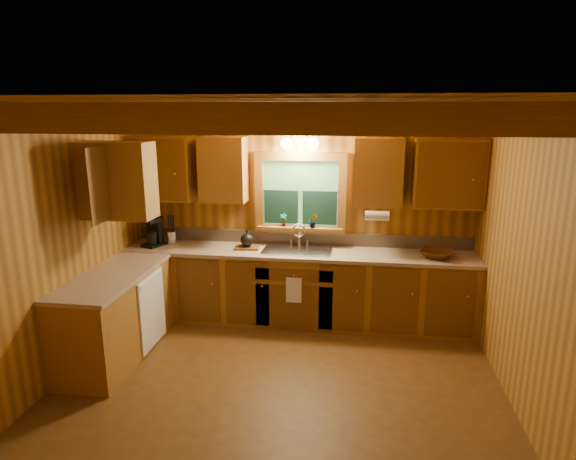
# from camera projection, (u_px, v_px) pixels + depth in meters

# --- Properties ---
(room) EXTENTS (4.20, 4.20, 4.20)m
(room) POSITION_uv_depth(u_px,v_px,m) (275.00, 258.00, 4.15)
(room) COLOR brown
(room) RESTS_ON ground
(ceiling_beams) EXTENTS (4.20, 2.54, 0.18)m
(ceiling_beams) POSITION_uv_depth(u_px,v_px,m) (274.00, 116.00, 3.87)
(ceiling_beams) COLOR brown
(ceiling_beams) RESTS_ON room
(base_cabinets) EXTENTS (4.20, 2.22, 0.86)m
(base_cabinets) POSITION_uv_depth(u_px,v_px,m) (252.00, 295.00, 5.67)
(base_cabinets) COLOR brown
(base_cabinets) RESTS_ON ground
(countertop) EXTENTS (4.20, 2.24, 0.04)m
(countertop) POSITION_uv_depth(u_px,v_px,m) (253.00, 258.00, 5.56)
(countertop) COLOR tan
(countertop) RESTS_ON base_cabinets
(backsplash) EXTENTS (4.20, 0.02, 0.16)m
(backsplash) POSITION_uv_depth(u_px,v_px,m) (300.00, 238.00, 6.04)
(backsplash) COLOR #9F846B
(backsplash) RESTS_ON room
(dishwasher_panel) EXTENTS (0.02, 0.60, 0.80)m
(dishwasher_panel) POSITION_uv_depth(u_px,v_px,m) (152.00, 310.00, 5.22)
(dishwasher_panel) COLOR white
(dishwasher_panel) RESTS_ON base_cabinets
(upper_cabinets) EXTENTS (4.19, 1.77, 0.78)m
(upper_cabinets) POSITION_uv_depth(u_px,v_px,m) (247.00, 173.00, 5.47)
(upper_cabinets) COLOR brown
(upper_cabinets) RESTS_ON room
(window) EXTENTS (1.12, 0.08, 1.00)m
(window) POSITION_uv_depth(u_px,v_px,m) (300.00, 195.00, 5.89)
(window) COLOR brown
(window) RESTS_ON room
(window_sill) EXTENTS (1.06, 0.14, 0.04)m
(window_sill) POSITION_uv_depth(u_px,v_px,m) (300.00, 228.00, 5.95)
(window_sill) COLOR brown
(window_sill) RESTS_ON room
(wall_sconce) EXTENTS (0.45, 0.21, 0.17)m
(wall_sconce) POSITION_uv_depth(u_px,v_px,m) (299.00, 143.00, 5.62)
(wall_sconce) COLOR black
(wall_sconce) RESTS_ON room
(paper_towel_roll) EXTENTS (0.27, 0.11, 0.11)m
(paper_towel_roll) POSITION_uv_depth(u_px,v_px,m) (377.00, 216.00, 5.48)
(paper_towel_roll) COLOR white
(paper_towel_roll) RESTS_ON upper_cabinets
(dish_towel) EXTENTS (0.18, 0.01, 0.30)m
(dish_towel) POSITION_uv_depth(u_px,v_px,m) (294.00, 290.00, 5.56)
(dish_towel) COLOR white
(dish_towel) RESTS_ON base_cabinets
(sink) EXTENTS (0.82, 0.48, 0.43)m
(sink) POSITION_uv_depth(u_px,v_px,m) (297.00, 254.00, 5.80)
(sink) COLOR silver
(sink) RESTS_ON countertop
(coffee_maker) EXTENTS (0.20, 0.26, 0.36)m
(coffee_maker) POSITION_uv_depth(u_px,v_px,m) (154.00, 232.00, 5.97)
(coffee_maker) COLOR black
(coffee_maker) RESTS_ON countertop
(utensil_crock) EXTENTS (0.13, 0.13, 0.37)m
(utensil_crock) POSITION_uv_depth(u_px,v_px,m) (171.00, 237.00, 6.05)
(utensil_crock) COLOR silver
(utensil_crock) RESTS_ON countertop
(cutting_board) EXTENTS (0.31, 0.24, 0.03)m
(cutting_board) POSITION_uv_depth(u_px,v_px,m) (247.00, 247.00, 5.87)
(cutting_board) COLOR brown
(cutting_board) RESTS_ON countertop
(teakettle) EXTENTS (0.16, 0.16, 0.20)m
(teakettle) POSITION_uv_depth(u_px,v_px,m) (247.00, 240.00, 5.84)
(teakettle) COLOR black
(teakettle) RESTS_ON cutting_board
(wicker_basket) EXTENTS (0.47, 0.47, 0.09)m
(wicker_basket) POSITION_uv_depth(u_px,v_px,m) (437.00, 254.00, 5.49)
(wicker_basket) COLOR #48230C
(wicker_basket) RESTS_ON countertop
(potted_plant_left) EXTENTS (0.09, 0.06, 0.17)m
(potted_plant_left) POSITION_uv_depth(u_px,v_px,m) (284.00, 220.00, 5.95)
(potted_plant_left) COLOR brown
(potted_plant_left) RESTS_ON window_sill
(potted_plant_right) EXTENTS (0.11, 0.10, 0.18)m
(potted_plant_right) POSITION_uv_depth(u_px,v_px,m) (313.00, 221.00, 5.86)
(potted_plant_right) COLOR brown
(potted_plant_right) RESTS_ON window_sill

